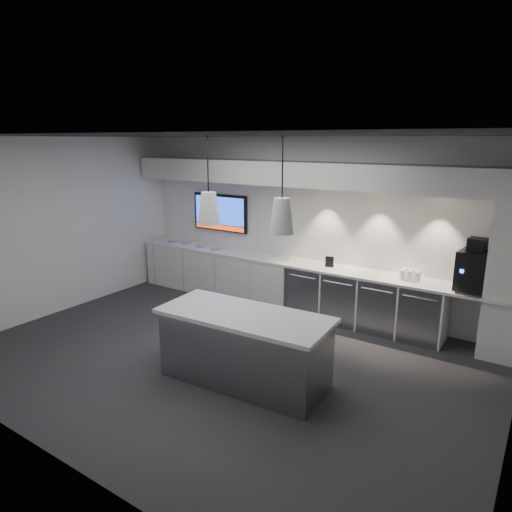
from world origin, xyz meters
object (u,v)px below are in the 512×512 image
Objects in this scene: wall_tv at (220,212)px; coffee_machine at (474,269)px; island at (244,347)px; bin at (183,338)px.

wall_tv reaches higher than coffee_machine.
island reaches higher than bin.
island is at bearing -6.18° from bin.
bin is (1.36, -2.65, -1.32)m from wall_tv.
coffee_machine is (3.30, 2.40, 0.96)m from bin.
bin is 4.19m from coffee_machine.
wall_tv is at bearing 129.02° from island.
bin is (-1.15, 0.12, -0.21)m from island.
bin is at bearing 170.75° from island.
coffee_machine reaches higher than island.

